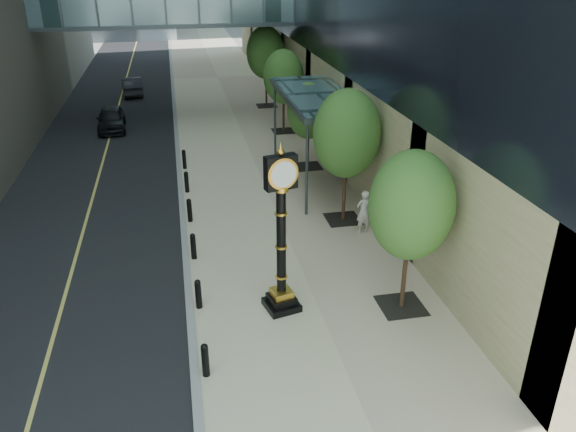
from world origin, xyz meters
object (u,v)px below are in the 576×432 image
object	(u,v)px
pedestrian	(363,211)
car_near	(111,119)
car_far	(132,86)
street_clock	(281,244)

from	to	relation	value
pedestrian	car_near	world-z (taller)	pedestrian
car_near	pedestrian	bearing A→B (deg)	-60.16
pedestrian	car_far	size ratio (longest dim) A/B	0.43
street_clock	car_far	bearing A→B (deg)	87.64
car_near	car_far	world-z (taller)	car_near
car_near	car_far	bearing A→B (deg)	82.01
car_far	pedestrian	bearing A→B (deg)	104.90
car_far	car_near	bearing A→B (deg)	79.18
pedestrian	car_near	xyz separation A→B (m)	(-10.98, 16.87, -0.23)
pedestrian	car_near	bearing A→B (deg)	-71.52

